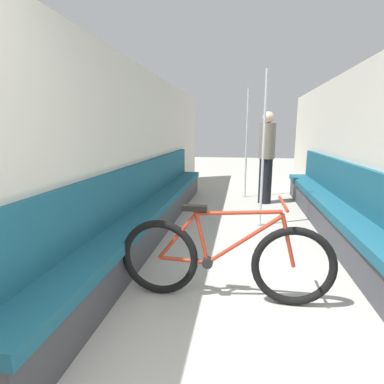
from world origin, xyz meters
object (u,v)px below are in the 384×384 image
at_px(bench_seat_row_right, 343,218).
at_px(bicycle, 224,260).
at_px(bench_seat_row_left, 153,209).
at_px(grab_pole_near, 246,146).
at_px(passenger_standing, 266,157).
at_px(grab_pole_far, 263,153).

xyz_separation_m(bench_seat_row_right, bicycle, (-1.40, -1.55, 0.03)).
distance_m(bench_seat_row_left, grab_pole_near, 2.88).
relative_size(bench_seat_row_left, bench_seat_row_right, 1.00).
xyz_separation_m(bicycle, grab_pole_near, (0.21, 4.01, 0.73)).
height_order(bench_seat_row_right, bicycle, bench_seat_row_right).
bearing_deg(passenger_standing, grab_pole_near, -2.73).
height_order(bench_seat_row_left, bench_seat_row_right, same).
relative_size(bench_seat_row_right, grab_pole_far, 2.61).
distance_m(bench_seat_row_left, grab_pole_far, 1.75).
xyz_separation_m(bench_seat_row_left, grab_pole_far, (1.49, 0.53, 0.76)).
bearing_deg(passenger_standing, grab_pole_far, 133.31).
height_order(bicycle, passenger_standing, passenger_standing).
relative_size(bicycle, grab_pole_near, 0.80).
height_order(bench_seat_row_right, grab_pole_near, grab_pole_near).
bearing_deg(grab_pole_far, passenger_standing, 83.51).
distance_m(bench_seat_row_left, bicycle, 1.89).
height_order(bench_seat_row_left, grab_pole_near, grab_pole_near).
distance_m(bench_seat_row_right, grab_pole_far, 1.35).
relative_size(grab_pole_far, passenger_standing, 1.28).
distance_m(bench_seat_row_right, bicycle, 2.09).
distance_m(grab_pole_near, grab_pole_far, 1.94).
bearing_deg(grab_pole_near, passenger_standing, -52.53).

